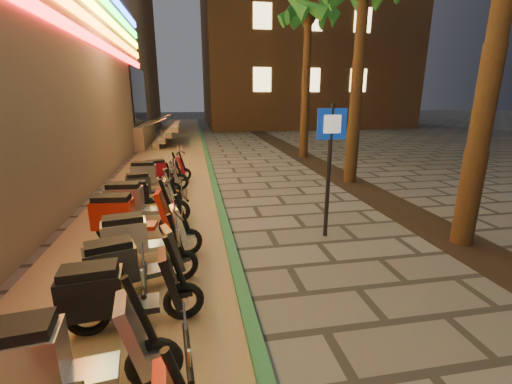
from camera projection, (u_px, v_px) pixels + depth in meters
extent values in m
plane|color=#474442|center=(325.00, 331.00, 4.22)|extent=(120.00, 120.00, 0.00)
cube|color=#8C7251|center=(166.00, 170.00, 13.24)|extent=(3.40, 60.00, 0.01)
cube|color=#235F39|center=(210.00, 168.00, 13.52)|extent=(0.18, 60.00, 0.10)
cube|color=black|center=(381.00, 199.00, 9.58)|extent=(1.20, 40.00, 0.02)
cube|color=black|center=(139.00, 96.00, 19.73)|extent=(0.08, 5.00, 3.00)
cube|color=gray|center=(106.00, 135.00, 19.98)|extent=(5.00, 6.00, 1.20)
cube|color=#FF1414|center=(58.00, 19.00, 7.91)|extent=(0.06, 26.00, 0.28)
cube|color=gray|center=(160.00, 141.00, 20.62)|extent=(0.35, 5.00, 0.30)
cube|color=gray|center=(165.00, 136.00, 20.60)|extent=(0.35, 5.00, 0.30)
cube|color=gray|center=(171.00, 131.00, 20.58)|extent=(0.35, 5.00, 0.30)
cube|color=gray|center=(176.00, 126.00, 20.56)|extent=(0.35, 5.00, 0.30)
cylinder|color=silver|center=(147.00, 126.00, 18.36)|extent=(2.09, 0.06, 0.81)
cylinder|color=silver|center=(155.00, 120.00, 22.14)|extent=(2.09, 0.06, 0.81)
cube|color=#FFE28C|center=(262.00, 80.00, 26.52)|extent=(1.40, 0.06, 1.80)
cube|color=#FFE28C|center=(311.00, 80.00, 27.22)|extent=(1.40, 0.06, 1.80)
cube|color=#FFE28C|center=(358.00, 80.00, 27.91)|extent=(1.40, 0.06, 1.80)
cube|color=#FFE28C|center=(263.00, 16.00, 25.30)|extent=(1.40, 0.06, 1.80)
cube|color=#FFE28C|center=(314.00, 18.00, 25.99)|extent=(1.40, 0.06, 1.80)
cube|color=#FFE28C|center=(363.00, 20.00, 26.69)|extent=(1.40, 0.06, 1.80)
cylinder|color=#472D19|center=(486.00, 100.00, 6.00)|extent=(0.40, 0.40, 5.45)
cylinder|color=#472D19|center=(356.00, 94.00, 10.70)|extent=(0.40, 0.40, 5.70)
cylinder|color=#472D19|center=(306.00, 92.00, 15.40)|extent=(0.40, 0.40, 5.95)
sphere|color=#472D19|center=(308.00, 19.00, 14.59)|extent=(0.56, 0.56, 0.56)
cone|color=#1F591B|center=(329.00, 8.00, 14.62)|extent=(0.60, 1.93, 1.52)
cone|color=#1F591B|center=(319.00, 11.00, 15.13)|extent=(1.70, 1.86, 1.52)
cone|color=#1F591B|center=(306.00, 12.00, 15.32)|extent=(2.00, 0.93, 1.52)
cone|color=#1F591B|center=(294.00, 11.00, 15.12)|extent=(1.97, 1.48, 1.52)
cone|color=#1F591B|center=(288.00, 8.00, 14.61)|extent=(1.22, 2.02, 1.52)
cone|color=#1F591B|center=(292.00, 5.00, 14.04)|extent=(1.22, 2.02, 1.52)
cone|color=#1F591B|center=(305.00, 2.00, 13.67)|extent=(1.97, 1.48, 1.52)
cone|color=#1F591B|center=(320.00, 2.00, 13.67)|extent=(2.00, 0.93, 1.52)
cone|color=#1F591B|center=(329.00, 5.00, 14.05)|extent=(1.70, 1.86, 1.52)
cylinder|color=black|center=(329.00, 173.00, 6.73)|extent=(0.08, 0.08, 2.65)
cube|color=#0B2D9A|center=(332.00, 124.00, 6.46)|extent=(0.58, 0.05, 0.58)
cube|color=white|center=(332.00, 124.00, 6.43)|extent=(0.34, 0.03, 0.34)
cylinder|color=black|center=(188.00, 351.00, 2.34)|extent=(0.09, 0.58, 0.04)
torus|color=black|center=(155.00, 363.00, 3.34)|extent=(0.57, 0.18, 0.56)
cylinder|color=silver|center=(155.00, 363.00, 3.34)|extent=(0.16, 0.13, 0.15)
cube|color=#A8A7AF|center=(85.00, 374.00, 3.15)|extent=(0.63, 0.44, 0.09)
cube|color=#A8A7AF|center=(16.00, 363.00, 2.93)|extent=(0.80, 0.50, 0.54)
cube|color=black|center=(8.00, 332.00, 2.84)|extent=(0.71, 0.43, 0.13)
cube|color=#A8A7AF|center=(135.00, 334.00, 3.19)|extent=(0.34, 0.46, 0.76)
cylinder|color=black|center=(141.00, 313.00, 3.16)|extent=(0.30, 0.11, 0.80)
cylinder|color=black|center=(144.00, 279.00, 3.08)|extent=(0.12, 0.63, 0.05)
cube|color=#A8A7AF|center=(154.00, 352.00, 3.30)|extent=(0.25, 0.18, 0.06)
torus|color=black|center=(88.00, 316.00, 4.08)|extent=(0.53, 0.16, 0.52)
cylinder|color=silver|center=(88.00, 316.00, 4.08)|extent=(0.15, 0.12, 0.14)
torus|color=black|center=(184.00, 301.00, 4.38)|extent=(0.53, 0.16, 0.52)
cylinder|color=silver|center=(184.00, 301.00, 4.38)|extent=(0.15, 0.12, 0.14)
cube|color=black|center=(136.00, 306.00, 4.21)|extent=(0.59, 0.40, 0.08)
cube|color=black|center=(92.00, 294.00, 4.02)|extent=(0.74, 0.45, 0.50)
cube|color=black|center=(89.00, 271.00, 3.94)|extent=(0.66, 0.39, 0.12)
cube|color=black|center=(171.00, 279.00, 4.25)|extent=(0.31, 0.43, 0.71)
cylinder|color=black|center=(175.00, 263.00, 4.21)|extent=(0.28, 0.10, 0.75)
cylinder|color=black|center=(178.00, 239.00, 4.14)|extent=(0.11, 0.59, 0.04)
cube|color=black|center=(183.00, 293.00, 4.35)|extent=(0.24, 0.16, 0.06)
torus|color=black|center=(107.00, 283.00, 4.81)|extent=(0.51, 0.25, 0.51)
cylinder|color=silver|center=(107.00, 283.00, 4.81)|extent=(0.16, 0.13, 0.14)
torus|color=black|center=(183.00, 266.00, 5.30)|extent=(0.51, 0.25, 0.51)
cylinder|color=silver|center=(183.00, 266.00, 5.30)|extent=(0.16, 0.13, 0.14)
cube|color=#25282A|center=(146.00, 272.00, 5.04)|extent=(0.61, 0.48, 0.08)
cube|color=#25282A|center=(111.00, 264.00, 4.77)|extent=(0.76, 0.56, 0.49)
cube|color=black|center=(108.00, 245.00, 4.69)|extent=(0.67, 0.48, 0.12)
cube|color=#25282A|center=(173.00, 248.00, 5.15)|extent=(0.37, 0.45, 0.68)
cylinder|color=black|center=(176.00, 235.00, 5.13)|extent=(0.27, 0.15, 0.72)
cylinder|color=black|center=(178.00, 215.00, 5.07)|extent=(0.21, 0.55, 0.04)
cube|color=#25282A|center=(182.00, 259.00, 5.27)|extent=(0.25, 0.20, 0.06)
torus|color=black|center=(121.00, 253.00, 5.72)|extent=(0.53, 0.21, 0.52)
cylinder|color=silver|center=(121.00, 253.00, 5.72)|extent=(0.16, 0.13, 0.14)
torus|color=black|center=(188.00, 242.00, 6.14)|extent=(0.53, 0.21, 0.52)
cylinder|color=silver|center=(188.00, 242.00, 6.14)|extent=(0.16, 0.13, 0.14)
cube|color=silver|center=(155.00, 245.00, 5.92)|extent=(0.61, 0.45, 0.08)
cube|color=silver|center=(125.00, 236.00, 5.67)|extent=(0.77, 0.52, 0.50)
cube|color=black|center=(123.00, 219.00, 5.59)|extent=(0.68, 0.45, 0.12)
cube|color=silver|center=(179.00, 225.00, 6.00)|extent=(0.35, 0.45, 0.71)
cylinder|color=black|center=(183.00, 214.00, 5.97)|extent=(0.28, 0.13, 0.74)
cylinder|color=black|center=(184.00, 196.00, 5.90)|extent=(0.17, 0.58, 0.04)
cube|color=silver|center=(188.00, 236.00, 6.11)|extent=(0.25, 0.18, 0.06)
torus|color=black|center=(110.00, 229.00, 6.69)|extent=(0.57, 0.15, 0.56)
cylinder|color=silver|center=(110.00, 229.00, 6.69)|extent=(0.16, 0.12, 0.15)
torus|color=black|center=(173.00, 227.00, 6.81)|extent=(0.57, 0.15, 0.56)
cylinder|color=silver|center=(173.00, 227.00, 6.81)|extent=(0.16, 0.12, 0.15)
cube|color=maroon|center=(141.00, 226.00, 6.74)|extent=(0.62, 0.41, 0.09)
cube|color=maroon|center=(113.00, 214.00, 6.62)|extent=(0.78, 0.47, 0.54)
cube|color=black|center=(111.00, 198.00, 6.53)|extent=(0.69, 0.40, 0.13)
cube|color=maroon|center=(164.00, 210.00, 6.70)|extent=(0.32, 0.45, 0.76)
cylinder|color=black|center=(167.00, 199.00, 6.65)|extent=(0.30, 0.10, 0.80)
cylinder|color=black|center=(169.00, 182.00, 6.56)|extent=(0.10, 0.63, 0.05)
cube|color=maroon|center=(173.00, 221.00, 6.78)|extent=(0.25, 0.17, 0.06)
torus|color=black|center=(122.00, 213.00, 7.59)|extent=(0.57, 0.14, 0.56)
cylinder|color=silver|center=(122.00, 213.00, 7.59)|extent=(0.16, 0.12, 0.15)
torus|color=black|center=(178.00, 211.00, 7.73)|extent=(0.57, 0.14, 0.56)
cylinder|color=silver|center=(178.00, 211.00, 7.73)|extent=(0.16, 0.12, 0.15)
cube|color=#A1A0A8|center=(150.00, 210.00, 7.65)|extent=(0.62, 0.40, 0.09)
cube|color=#A1A0A8|center=(125.00, 200.00, 7.51)|extent=(0.78, 0.46, 0.54)
cube|color=black|center=(123.00, 186.00, 7.43)|extent=(0.69, 0.39, 0.13)
cube|color=#A1A0A8|center=(170.00, 196.00, 7.61)|extent=(0.31, 0.45, 0.76)
cylinder|color=black|center=(173.00, 186.00, 7.56)|extent=(0.30, 0.09, 0.80)
cylinder|color=black|center=(174.00, 171.00, 7.48)|extent=(0.09, 0.63, 0.05)
cube|color=#A1A0A8|center=(177.00, 206.00, 7.70)|extent=(0.25, 0.17, 0.07)
torus|color=black|center=(133.00, 204.00, 8.41)|extent=(0.47, 0.19, 0.46)
cylinder|color=silver|center=(133.00, 204.00, 8.41)|extent=(0.14, 0.11, 0.12)
torus|color=black|center=(174.00, 199.00, 8.79)|extent=(0.47, 0.19, 0.46)
cylinder|color=silver|center=(174.00, 199.00, 8.79)|extent=(0.14, 0.11, 0.12)
cube|color=black|center=(153.00, 200.00, 8.59)|extent=(0.54, 0.41, 0.07)
cube|color=black|center=(135.00, 194.00, 8.37)|extent=(0.68, 0.47, 0.44)
cube|color=black|center=(134.00, 184.00, 8.30)|extent=(0.60, 0.40, 0.11)
cube|color=black|center=(168.00, 189.00, 8.66)|extent=(0.31, 0.40, 0.62)
cylinder|color=black|center=(170.00, 182.00, 8.64)|extent=(0.25, 0.12, 0.65)
cylinder|color=black|center=(171.00, 171.00, 8.58)|extent=(0.16, 0.51, 0.04)
cube|color=black|center=(173.00, 195.00, 8.76)|extent=(0.22, 0.17, 0.05)
torus|color=black|center=(136.00, 194.00, 9.22)|extent=(0.47, 0.19, 0.47)
cylinder|color=silver|center=(136.00, 194.00, 9.22)|extent=(0.14, 0.12, 0.13)
torus|color=black|center=(174.00, 190.00, 9.60)|extent=(0.47, 0.19, 0.47)
cylinder|color=silver|center=(174.00, 190.00, 9.60)|extent=(0.14, 0.12, 0.13)
cube|color=#2A2D30|center=(155.00, 191.00, 9.40)|extent=(0.55, 0.41, 0.07)
cube|color=#2A2D30|center=(138.00, 185.00, 9.18)|extent=(0.69, 0.47, 0.45)
cube|color=black|center=(137.00, 175.00, 9.11)|extent=(0.61, 0.40, 0.11)
cube|color=#2A2D30|center=(169.00, 180.00, 9.47)|extent=(0.31, 0.40, 0.63)
cylinder|color=black|center=(170.00, 174.00, 9.45)|extent=(0.25, 0.12, 0.66)
cylinder|color=black|center=(171.00, 163.00, 9.39)|extent=(0.16, 0.51, 0.04)
cube|color=#2A2D30|center=(174.00, 187.00, 9.57)|extent=(0.22, 0.17, 0.05)
torus|color=black|center=(142.00, 183.00, 10.28)|extent=(0.53, 0.11, 0.53)
cylinder|color=silver|center=(142.00, 183.00, 10.28)|extent=(0.14, 0.10, 0.14)
torus|color=black|center=(180.00, 182.00, 10.45)|extent=(0.53, 0.11, 0.53)
cylinder|color=silver|center=(180.00, 182.00, 10.45)|extent=(0.14, 0.10, 0.14)
cube|color=#B8B9BD|center=(161.00, 181.00, 10.35)|extent=(0.56, 0.36, 0.08)
cube|color=#B8B9BD|center=(144.00, 174.00, 10.21)|extent=(0.72, 0.40, 0.51)
cube|color=black|center=(143.00, 164.00, 10.13)|extent=(0.63, 0.34, 0.12)
cube|color=#B8B9BD|center=(175.00, 171.00, 10.34)|extent=(0.28, 0.41, 0.71)
cylinder|color=black|center=(177.00, 164.00, 10.29)|extent=(0.28, 0.08, 0.75)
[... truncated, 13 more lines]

